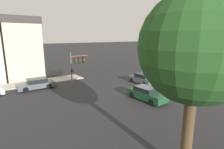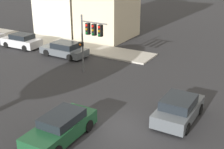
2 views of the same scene
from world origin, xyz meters
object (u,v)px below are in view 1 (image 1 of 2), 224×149
traffic_signal (77,63)px  crossing_car_0 (147,94)px  parked_car_0 (36,84)px  crossing_car_1 (143,79)px  street_tree (196,48)px

traffic_signal → crossing_car_0: size_ratio=1.05×
crossing_car_0 → parked_car_0: (11.35, 8.66, -0.04)m
crossing_car_0 → crossing_car_1: (5.09, -4.64, 0.00)m
street_tree → crossing_car_0: 11.75m
crossing_car_1 → parked_car_0: crossing_car_1 is taller
street_tree → parked_car_0: size_ratio=1.94×
crossing_car_0 → street_tree: bearing=-37.4°
traffic_signal → crossing_car_1: size_ratio=1.13×
traffic_signal → crossing_car_0: traffic_signal is taller
crossing_car_0 → crossing_car_1: crossing_car_1 is taller
crossing_car_0 → parked_car_0: crossing_car_0 is taller
traffic_signal → parked_car_0: bearing=-116.4°
crossing_car_1 → parked_car_0: (6.26, 13.30, -0.04)m
traffic_signal → crossing_car_1: traffic_signal is taller
parked_car_0 → street_tree: bearing=98.5°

